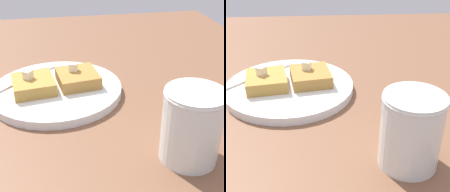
% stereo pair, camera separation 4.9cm
% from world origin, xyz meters
% --- Properties ---
extents(table_surface, '(1.07, 1.07, 0.03)m').
position_xyz_m(table_surface, '(0.00, 0.00, 0.01)').
color(table_surface, brown).
rests_on(table_surface, ground).
extents(plate, '(0.24, 0.24, 0.02)m').
position_xyz_m(plate, '(-0.01, 0.02, 0.03)').
color(plate, white).
rests_on(plate, table_surface).
extents(toast_slice_left, '(0.08, 0.09, 0.02)m').
position_xyz_m(toast_slice_left, '(-0.05, 0.02, 0.05)').
color(toast_slice_left, '#A77838').
rests_on(toast_slice_left, plate).
extents(toast_slice_middle, '(0.08, 0.09, 0.02)m').
position_xyz_m(toast_slice_middle, '(0.03, 0.03, 0.05)').
color(toast_slice_middle, '#B2853A').
rests_on(toast_slice_middle, plate).
extents(butter_pat_primary, '(0.02, 0.02, 0.02)m').
position_xyz_m(butter_pat_primary, '(-0.04, 0.01, 0.07)').
color(butter_pat_primary, '#F9F0CA').
rests_on(butter_pat_primary, toast_slice_left).
extents(butter_pat_secondary, '(0.02, 0.02, 0.02)m').
position_xyz_m(butter_pat_secondary, '(0.04, 0.03, 0.07)').
color(butter_pat_secondary, '#F7EDC7').
rests_on(butter_pat_secondary, toast_slice_middle).
extents(fork, '(0.12, 0.13, 0.00)m').
position_xyz_m(fork, '(0.05, -0.02, 0.04)').
color(fork, silver).
rests_on(fork, plate).
extents(syrup_jar, '(0.08, 0.08, 0.10)m').
position_xyz_m(syrup_jar, '(-0.18, 0.24, 0.07)').
color(syrup_jar, '#5E270D').
rests_on(syrup_jar, table_surface).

